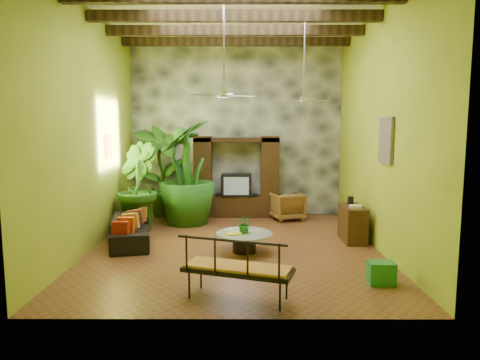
{
  "coord_description": "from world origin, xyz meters",
  "views": [
    {
      "loc": [
        0.14,
        -8.96,
        2.56
      ],
      "look_at": [
        0.11,
        0.2,
        1.42
      ],
      "focal_mm": 32.0,
      "sensor_mm": 36.0,
      "label": 1
    }
  ],
  "objects_px": {
    "sofa": "(131,230)",
    "green_bin": "(381,273)",
    "ceiling_fan_front": "(224,84)",
    "ceiling_fan_back": "(304,91)",
    "tall_plant_c": "(187,172)",
    "side_console": "(353,224)",
    "entertainment_center": "(236,183)",
    "tall_plant_b": "(136,186)",
    "coffee_table": "(244,240)",
    "tall_plant_a": "(161,168)",
    "iron_bench": "(238,266)",
    "wicker_armchair": "(287,206)"
  },
  "relations": [
    {
      "from": "entertainment_center",
      "to": "green_bin",
      "type": "relative_size",
      "value": 5.71
    },
    {
      "from": "ceiling_fan_back",
      "to": "tall_plant_c",
      "type": "relative_size",
      "value": 0.68
    },
    {
      "from": "side_console",
      "to": "green_bin",
      "type": "height_order",
      "value": "side_console"
    },
    {
      "from": "ceiling_fan_front",
      "to": "tall_plant_a",
      "type": "height_order",
      "value": "ceiling_fan_front"
    },
    {
      "from": "sofa",
      "to": "side_console",
      "type": "distance_m",
      "value": 4.96
    },
    {
      "from": "ceiling_fan_front",
      "to": "tall_plant_c",
      "type": "relative_size",
      "value": 0.68
    },
    {
      "from": "side_console",
      "to": "tall_plant_b",
      "type": "bearing_deg",
      "value": 169.2
    },
    {
      "from": "entertainment_center",
      "to": "wicker_armchair",
      "type": "xyz_separation_m",
      "value": [
        1.41,
        -0.42,
        -0.59
      ]
    },
    {
      "from": "ceiling_fan_front",
      "to": "tall_plant_c",
      "type": "bearing_deg",
      "value": 112.85
    },
    {
      "from": "entertainment_center",
      "to": "green_bin",
      "type": "bearing_deg",
      "value": -65.43
    },
    {
      "from": "tall_plant_a",
      "to": "ceiling_fan_front",
      "type": "bearing_deg",
      "value": -61.07
    },
    {
      "from": "ceiling_fan_front",
      "to": "ceiling_fan_back",
      "type": "xyz_separation_m",
      "value": [
        1.8,
        1.6,
        0.0
      ]
    },
    {
      "from": "sofa",
      "to": "green_bin",
      "type": "height_order",
      "value": "sofa"
    },
    {
      "from": "sofa",
      "to": "green_bin",
      "type": "relative_size",
      "value": 4.81
    },
    {
      "from": "tall_plant_b",
      "to": "side_console",
      "type": "relative_size",
      "value": 2.21
    },
    {
      "from": "coffee_table",
      "to": "tall_plant_a",
      "type": "bearing_deg",
      "value": 123.77
    },
    {
      "from": "tall_plant_a",
      "to": "tall_plant_c",
      "type": "relative_size",
      "value": 1.01
    },
    {
      "from": "sofa",
      "to": "tall_plant_b",
      "type": "distance_m",
      "value": 1.47
    },
    {
      "from": "tall_plant_b",
      "to": "tall_plant_c",
      "type": "xyz_separation_m",
      "value": [
        1.17,
        0.72,
        0.28
      ]
    },
    {
      "from": "ceiling_fan_back",
      "to": "sofa",
      "type": "xyz_separation_m",
      "value": [
        -3.9,
        -0.93,
        -3.11
      ]
    },
    {
      "from": "iron_bench",
      "to": "tall_plant_a",
      "type": "bearing_deg",
      "value": 128.75
    },
    {
      "from": "ceiling_fan_front",
      "to": "sofa",
      "type": "bearing_deg",
      "value": 162.41
    },
    {
      "from": "entertainment_center",
      "to": "tall_plant_b",
      "type": "distance_m",
      "value": 2.97
    },
    {
      "from": "tall_plant_a",
      "to": "side_console",
      "type": "bearing_deg",
      "value": -29.04
    },
    {
      "from": "side_console",
      "to": "iron_bench",
      "type": "bearing_deg",
      "value": -126.85
    },
    {
      "from": "coffee_table",
      "to": "iron_bench",
      "type": "bearing_deg",
      "value": -92.64
    },
    {
      "from": "sofa",
      "to": "coffee_table",
      "type": "bearing_deg",
      "value": -117.23
    },
    {
      "from": "wicker_armchair",
      "to": "side_console",
      "type": "xyz_separation_m",
      "value": [
        1.24,
        -2.24,
        0.02
      ]
    },
    {
      "from": "entertainment_center",
      "to": "iron_bench",
      "type": "distance_m",
      "value": 6.05
    },
    {
      "from": "ceiling_fan_front",
      "to": "side_console",
      "type": "distance_m",
      "value": 4.23
    },
    {
      "from": "tall_plant_a",
      "to": "tall_plant_b",
      "type": "relative_size",
      "value": 1.26
    },
    {
      "from": "ceiling_fan_back",
      "to": "wicker_armchair",
      "type": "distance_m",
      "value": 3.39
    },
    {
      "from": "entertainment_center",
      "to": "tall_plant_a",
      "type": "height_order",
      "value": "tall_plant_a"
    },
    {
      "from": "ceiling_fan_front",
      "to": "tall_plant_b",
      "type": "height_order",
      "value": "ceiling_fan_front"
    },
    {
      "from": "tall_plant_a",
      "to": "side_console",
      "type": "height_order",
      "value": "tall_plant_a"
    },
    {
      "from": "entertainment_center",
      "to": "sofa",
      "type": "height_order",
      "value": "entertainment_center"
    },
    {
      "from": "entertainment_center",
      "to": "sofa",
      "type": "distance_m",
      "value": 3.74
    },
    {
      "from": "sofa",
      "to": "green_bin",
      "type": "xyz_separation_m",
      "value": [
        4.73,
        -2.45,
        -0.11
      ]
    },
    {
      "from": "iron_bench",
      "to": "ceiling_fan_front",
      "type": "bearing_deg",
      "value": 114.92
    },
    {
      "from": "ceiling_fan_back",
      "to": "side_console",
      "type": "xyz_separation_m",
      "value": [
        1.05,
        -0.72,
        -3.0
      ]
    },
    {
      "from": "tall_plant_c",
      "to": "green_bin",
      "type": "xyz_separation_m",
      "value": [
        3.73,
        -4.4,
        -1.19
      ]
    },
    {
      "from": "ceiling_fan_front",
      "to": "tall_plant_b",
      "type": "xyz_separation_m",
      "value": [
        -2.27,
        1.89,
        -2.3
      ]
    },
    {
      "from": "sofa",
      "to": "tall_plant_a",
      "type": "distance_m",
      "value": 3.09
    },
    {
      "from": "ceiling_fan_back",
      "to": "coffee_table",
      "type": "distance_m",
      "value": 3.79
    },
    {
      "from": "entertainment_center",
      "to": "ceiling_fan_back",
      "type": "xyz_separation_m",
      "value": [
        1.6,
        -1.94,
        2.44
      ]
    },
    {
      "from": "ceiling_fan_back",
      "to": "wicker_armchair",
      "type": "height_order",
      "value": "ceiling_fan_back"
    },
    {
      "from": "ceiling_fan_front",
      "to": "ceiling_fan_back",
      "type": "height_order",
      "value": "same"
    },
    {
      "from": "side_console",
      "to": "tall_plant_c",
      "type": "bearing_deg",
      "value": 156.72
    },
    {
      "from": "ceiling_fan_front",
      "to": "coffee_table",
      "type": "relative_size",
      "value": 1.6
    },
    {
      "from": "sofa",
      "to": "green_bin",
      "type": "distance_m",
      "value": 5.33
    }
  ]
}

